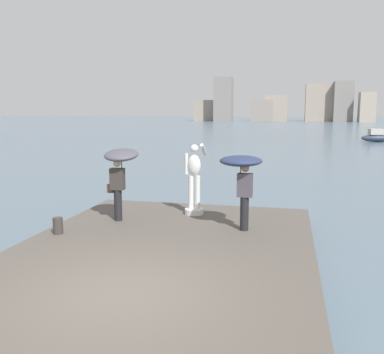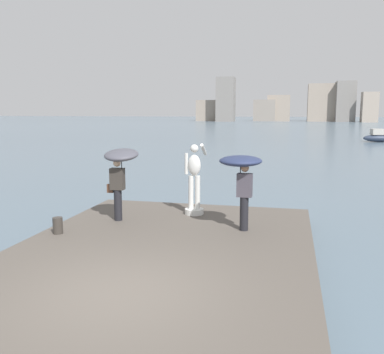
{
  "view_description": "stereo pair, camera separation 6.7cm",
  "coord_description": "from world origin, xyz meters",
  "px_view_note": "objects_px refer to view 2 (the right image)",
  "views": [
    {
      "loc": [
        2.7,
        -6.44,
        3.46
      ],
      "look_at": [
        0.0,
        5.49,
        1.55
      ],
      "focal_mm": 39.97,
      "sensor_mm": 36.0,
      "label": 1
    },
    {
      "loc": [
        2.76,
        -6.42,
        3.46
      ],
      "look_at": [
        0.0,
        5.49,
        1.55
      ],
      "focal_mm": 39.97,
      "sensor_mm": 36.0,
      "label": 2
    }
  ],
  "objects_px": {
    "mooring_bollard": "(58,225)",
    "boat_mid": "(380,137)",
    "onlooker_left": "(120,165)",
    "onlooker_right": "(242,170)",
    "statue_white_figure": "(194,183)"
  },
  "relations": [
    {
      "from": "onlooker_left",
      "to": "mooring_bollard",
      "type": "distance_m",
      "value": 2.34
    },
    {
      "from": "onlooker_right",
      "to": "mooring_bollard",
      "type": "relative_size",
      "value": 4.69
    },
    {
      "from": "statue_white_figure",
      "to": "onlooker_left",
      "type": "xyz_separation_m",
      "value": [
        -1.84,
        -1.17,
        0.62
      ]
    },
    {
      "from": "statue_white_figure",
      "to": "onlooker_right",
      "type": "distance_m",
      "value": 2.16
    },
    {
      "from": "mooring_bollard",
      "to": "boat_mid",
      "type": "relative_size",
      "value": 0.11
    },
    {
      "from": "onlooker_left",
      "to": "boat_mid",
      "type": "height_order",
      "value": "onlooker_left"
    },
    {
      "from": "onlooker_left",
      "to": "onlooker_right",
      "type": "height_order",
      "value": "onlooker_left"
    },
    {
      "from": "statue_white_figure",
      "to": "mooring_bollard",
      "type": "distance_m",
      "value": 4.07
    },
    {
      "from": "onlooker_left",
      "to": "mooring_bollard",
      "type": "xyz_separation_m",
      "value": [
        -1.04,
        -1.6,
        -1.35
      ]
    },
    {
      "from": "onlooker_left",
      "to": "mooring_bollard",
      "type": "height_order",
      "value": "onlooker_left"
    },
    {
      "from": "onlooker_left",
      "to": "statue_white_figure",
      "type": "bearing_deg",
      "value": 32.4
    },
    {
      "from": "mooring_bollard",
      "to": "boat_mid",
      "type": "bearing_deg",
      "value": 69.94
    },
    {
      "from": "onlooker_right",
      "to": "mooring_bollard",
      "type": "height_order",
      "value": "onlooker_right"
    },
    {
      "from": "statue_white_figure",
      "to": "boat_mid",
      "type": "height_order",
      "value": "statue_white_figure"
    },
    {
      "from": "statue_white_figure",
      "to": "onlooker_right",
      "type": "bearing_deg",
      "value": -41.72
    }
  ]
}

